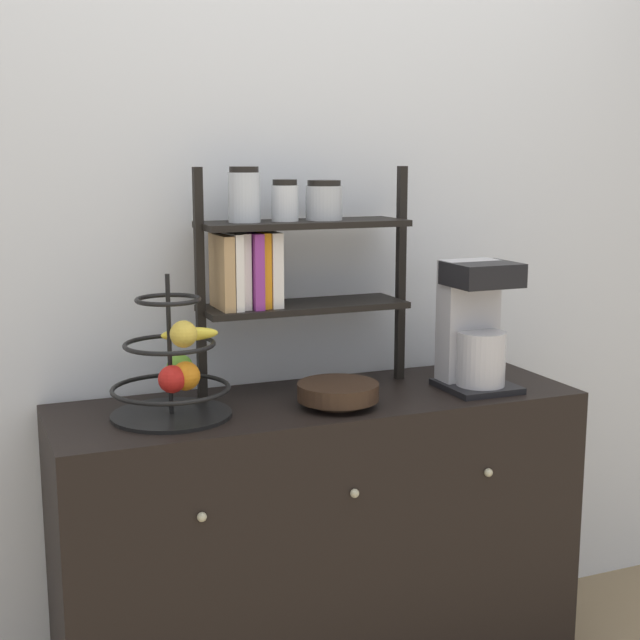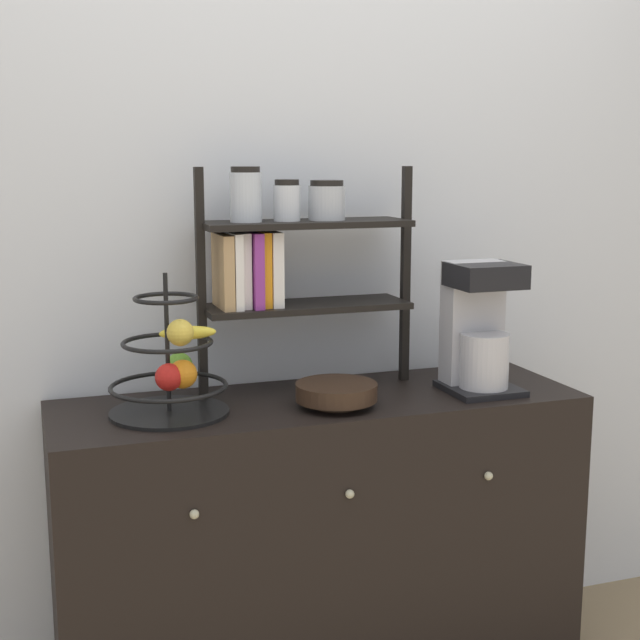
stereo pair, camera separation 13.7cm
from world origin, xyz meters
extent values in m
cube|color=silver|center=(0.00, 0.52, 1.30)|extent=(7.00, 0.05, 2.60)
cube|color=black|center=(0.00, 0.24, 0.44)|extent=(1.49, 0.47, 0.88)
sphere|color=#B2AD8C|center=(-0.41, -0.01, 0.69)|extent=(0.02, 0.02, 0.02)
sphere|color=#B2AD8C|center=(0.00, -0.01, 0.69)|extent=(0.02, 0.02, 0.02)
sphere|color=#B2AD8C|center=(0.41, -0.01, 0.69)|extent=(0.02, 0.02, 0.02)
cube|color=black|center=(0.47, 0.16, 0.89)|extent=(0.20, 0.21, 0.02)
cube|color=#B7B7BC|center=(0.47, 0.22, 1.08)|extent=(0.17, 0.08, 0.36)
cylinder|color=#B7B7BC|center=(0.47, 0.14, 0.98)|extent=(0.14, 0.14, 0.16)
cube|color=black|center=(0.47, 0.15, 1.22)|extent=(0.19, 0.17, 0.07)
cylinder|color=black|center=(-0.43, 0.22, 0.89)|extent=(0.32, 0.32, 0.01)
cylinder|color=black|center=(-0.43, 0.22, 1.07)|extent=(0.01, 0.01, 0.37)
torus|color=black|center=(-0.43, 0.22, 0.96)|extent=(0.31, 0.31, 0.01)
torus|color=black|center=(-0.43, 0.22, 1.07)|extent=(0.24, 0.24, 0.01)
torus|color=black|center=(-0.43, 0.22, 1.19)|extent=(0.17, 0.17, 0.01)
sphere|color=red|center=(-0.43, 0.18, 0.99)|extent=(0.07, 0.07, 0.07)
sphere|color=#6BAD33|center=(-0.38, 0.30, 0.99)|extent=(0.07, 0.07, 0.07)
sphere|color=orange|center=(-0.39, 0.19, 0.99)|extent=(0.08, 0.08, 0.08)
ellipsoid|color=yellow|center=(-0.37, 0.22, 1.10)|extent=(0.15, 0.05, 0.04)
sphere|color=gold|center=(-0.40, 0.17, 1.11)|extent=(0.07, 0.07, 0.07)
cylinder|color=black|center=(0.02, 0.14, 0.89)|extent=(0.12, 0.12, 0.02)
cylinder|color=black|center=(0.02, 0.14, 0.92)|extent=(0.22, 0.22, 0.05)
cube|color=black|center=(-0.31, 0.36, 1.20)|extent=(0.02, 0.02, 0.64)
cube|color=black|center=(0.31, 0.36, 1.20)|extent=(0.02, 0.02, 0.64)
cube|color=black|center=(0.00, 0.36, 1.13)|extent=(0.60, 0.20, 0.02)
cube|color=black|center=(0.00, 0.36, 1.36)|extent=(0.60, 0.20, 0.02)
cube|color=tan|center=(-0.24, 0.36, 1.24)|extent=(0.03, 0.16, 0.21)
cube|color=white|center=(-0.21, 0.36, 1.24)|extent=(0.02, 0.16, 0.21)
cube|color=white|center=(-0.19, 0.36, 1.24)|extent=(0.03, 0.12, 0.21)
cube|color=#8C338C|center=(-0.16, 0.36, 1.24)|extent=(0.03, 0.16, 0.21)
cube|color=orange|center=(-0.13, 0.36, 1.24)|extent=(0.02, 0.13, 0.21)
cube|color=white|center=(-0.10, 0.36, 1.24)|extent=(0.03, 0.14, 0.21)
cylinder|color=silver|center=(-0.17, 0.36, 1.44)|extent=(0.09, 0.09, 0.14)
cylinder|color=black|center=(-0.17, 0.36, 1.52)|extent=(0.08, 0.08, 0.02)
cylinder|color=silver|center=(-0.05, 0.36, 1.42)|extent=(0.08, 0.08, 0.10)
cylinder|color=black|center=(-0.05, 0.36, 1.48)|extent=(0.07, 0.07, 0.02)
cylinder|color=#ADB2B7|center=(0.06, 0.36, 1.42)|extent=(0.11, 0.11, 0.10)
cylinder|color=black|center=(0.06, 0.36, 1.48)|extent=(0.10, 0.10, 0.02)
camera|label=1|loc=(-0.92, -2.01, 1.55)|focal=50.00mm
camera|label=2|loc=(-0.79, -2.06, 1.55)|focal=50.00mm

